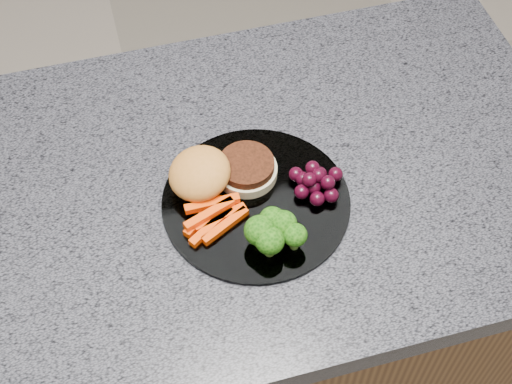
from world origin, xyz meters
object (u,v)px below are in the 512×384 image
plate (256,202)px  grape_bunch (316,182)px  island_cabinet (193,336)px  burger (217,174)px

plate → grape_bunch: bearing=-1.1°
island_cabinet → burger: 0.50m
island_cabinet → plate: plate is taller
grape_bunch → island_cabinet: bearing=166.0°
island_cabinet → plate: (0.11, -0.05, 0.47)m
island_cabinet → grape_bunch: grape_bunch is taller
island_cabinet → grape_bunch: (0.20, -0.05, 0.49)m
plate → island_cabinet: bearing=156.9°
plate → burger: burger is taller
burger → grape_bunch: size_ratio=2.31×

